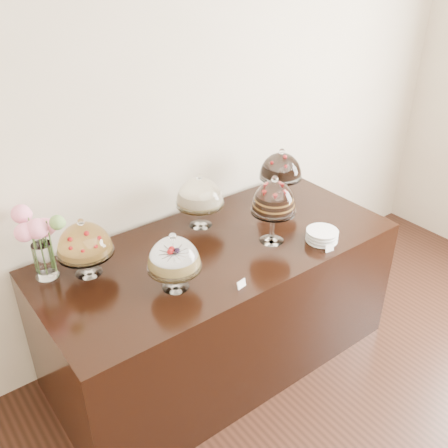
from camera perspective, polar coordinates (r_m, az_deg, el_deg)
wall_back at (r=3.26m, az=-4.16°, el=11.56°), size 5.00×0.04×3.00m
display_counter at (r=3.29m, az=-0.53°, el=-9.16°), size 2.20×1.00×0.90m
cake_stand_sugar_sponge at (r=2.60m, az=-5.76°, el=-3.66°), size 0.29×0.29×0.34m
cake_stand_choco_layer at (r=2.96m, az=5.71°, el=2.80°), size 0.27×0.27×0.44m
cake_stand_cheesecake at (r=3.15m, az=-2.79°, el=3.45°), size 0.31×0.31×0.36m
cake_stand_dark_choco at (r=3.44m, az=6.52°, el=6.41°), size 0.30×0.30×0.40m
cake_stand_fruit_tart at (r=2.79m, az=-15.72°, el=-1.90°), size 0.31×0.31×0.35m
flower_vase at (r=2.81m, az=-20.50°, el=-1.31°), size 0.25×0.32×0.40m
plate_stack at (r=3.12m, az=11.13°, el=-1.33°), size 0.19×0.19×0.07m
price_card_left at (r=2.68m, az=2.00°, el=-6.87°), size 0.06×0.03×0.04m
price_card_right at (r=3.03m, az=11.96°, el=-2.72°), size 0.06×0.02×0.04m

